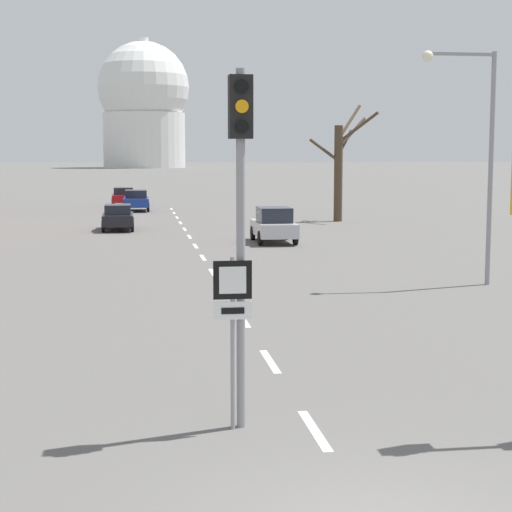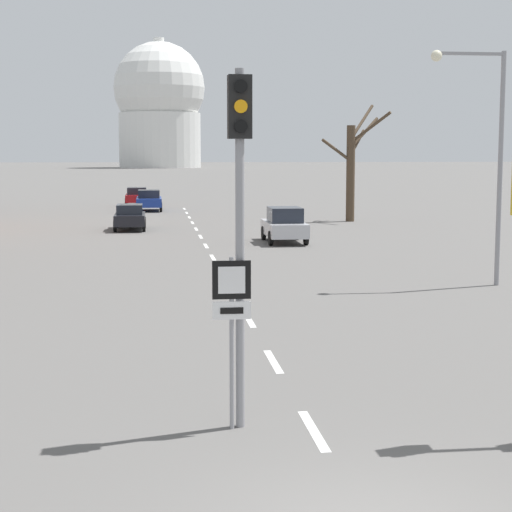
{
  "view_description": "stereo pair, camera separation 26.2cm",
  "coord_description": "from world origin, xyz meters",
  "px_view_note": "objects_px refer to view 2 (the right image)",
  "views": [
    {
      "loc": [
        -2.72,
        -8.98,
        4.32
      ],
      "look_at": [
        -0.79,
        4.74,
        2.65
      ],
      "focal_mm": 60.0,
      "sensor_mm": 36.0,
      "label": 1
    },
    {
      "loc": [
        -2.46,
        -9.02,
        4.32
      ],
      "look_at": [
        -0.79,
        4.74,
        2.65
      ],
      "focal_mm": 60.0,
      "sensor_mm": 36.0,
      "label": 2
    }
  ],
  "objects_px": {
    "street_lamp_right": "(487,140)",
    "sedan_near_left": "(284,225)",
    "traffic_signal_centre_tall": "(240,182)",
    "sedan_mid_centre": "(137,196)",
    "sedan_near_right": "(130,217)",
    "sedan_far_left": "(149,200)",
    "route_sign_post": "(232,312)"
  },
  "relations": [
    {
      "from": "street_lamp_right",
      "to": "sedan_near_left",
      "type": "xyz_separation_m",
      "value": [
        -4.38,
        14.18,
        -3.87
      ]
    },
    {
      "from": "traffic_signal_centre_tall",
      "to": "street_lamp_right",
      "type": "relative_size",
      "value": 0.74
    },
    {
      "from": "traffic_signal_centre_tall",
      "to": "sedan_mid_centre",
      "type": "bearing_deg",
      "value": 92.58
    },
    {
      "from": "sedan_mid_centre",
      "to": "street_lamp_right",
      "type": "bearing_deg",
      "value": -74.83
    },
    {
      "from": "sedan_near_left",
      "to": "sedan_near_right",
      "type": "height_order",
      "value": "sedan_near_left"
    },
    {
      "from": "sedan_far_left",
      "to": "route_sign_post",
      "type": "bearing_deg",
      "value": -88.38
    },
    {
      "from": "traffic_signal_centre_tall",
      "to": "sedan_near_right",
      "type": "bearing_deg",
      "value": 94.22
    },
    {
      "from": "traffic_signal_centre_tall",
      "to": "route_sign_post",
      "type": "relative_size",
      "value": 2.05
    },
    {
      "from": "sedan_mid_centre",
      "to": "sedan_far_left",
      "type": "relative_size",
      "value": 0.96
    },
    {
      "from": "sedan_near_left",
      "to": "sedan_far_left",
      "type": "relative_size",
      "value": 0.98
    },
    {
      "from": "route_sign_post",
      "to": "sedan_near_left",
      "type": "bearing_deg",
      "value": 79.53
    },
    {
      "from": "route_sign_post",
      "to": "sedan_mid_centre",
      "type": "relative_size",
      "value": 0.68
    },
    {
      "from": "sedan_near_left",
      "to": "sedan_far_left",
      "type": "xyz_separation_m",
      "value": [
        -6.6,
        23.8,
        -0.04
      ]
    },
    {
      "from": "traffic_signal_centre_tall",
      "to": "sedan_near_left",
      "type": "distance_m",
      "value": 28.35
    },
    {
      "from": "sedan_near_right",
      "to": "sedan_mid_centre",
      "type": "distance_m",
      "value": 22.25
    },
    {
      "from": "sedan_mid_centre",
      "to": "sedan_far_left",
      "type": "xyz_separation_m",
      "value": [
        1.01,
        -6.27,
        0.03
      ]
    },
    {
      "from": "street_lamp_right",
      "to": "route_sign_post",
      "type": "bearing_deg",
      "value": -124.88
    },
    {
      "from": "sedan_near_left",
      "to": "street_lamp_right",
      "type": "bearing_deg",
      "value": -72.82
    },
    {
      "from": "sedan_near_left",
      "to": "sedan_mid_centre",
      "type": "height_order",
      "value": "sedan_near_left"
    },
    {
      "from": "sedan_far_left",
      "to": "traffic_signal_centre_tall",
      "type": "bearing_deg",
      "value": -88.22
    },
    {
      "from": "traffic_signal_centre_tall",
      "to": "street_lamp_right",
      "type": "bearing_deg",
      "value": 55.32
    },
    {
      "from": "sedan_near_right",
      "to": "sedan_far_left",
      "type": "height_order",
      "value": "sedan_far_left"
    },
    {
      "from": "sedan_far_left",
      "to": "street_lamp_right",
      "type": "bearing_deg",
      "value": -73.87
    },
    {
      "from": "route_sign_post",
      "to": "sedan_near_right",
      "type": "bearing_deg",
      "value": 93.98
    },
    {
      "from": "sedan_near_left",
      "to": "sedan_far_left",
      "type": "distance_m",
      "value": 24.7
    },
    {
      "from": "traffic_signal_centre_tall",
      "to": "street_lamp_right",
      "type": "distance_m",
      "value": 16.52
    },
    {
      "from": "route_sign_post",
      "to": "sedan_near_left",
      "type": "xyz_separation_m",
      "value": [
        5.15,
        27.85,
        -1.01
      ]
    },
    {
      "from": "route_sign_post",
      "to": "sedan_far_left",
      "type": "bearing_deg",
      "value": 91.62
    },
    {
      "from": "sedan_mid_centre",
      "to": "traffic_signal_centre_tall",
      "type": "bearing_deg",
      "value": -87.42
    },
    {
      "from": "route_sign_post",
      "to": "traffic_signal_centre_tall",
      "type": "bearing_deg",
      "value": 35.83
    },
    {
      "from": "street_lamp_right",
      "to": "sedan_near_left",
      "type": "distance_m",
      "value": 15.34
    },
    {
      "from": "route_sign_post",
      "to": "sedan_near_left",
      "type": "height_order",
      "value": "route_sign_post"
    }
  ]
}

